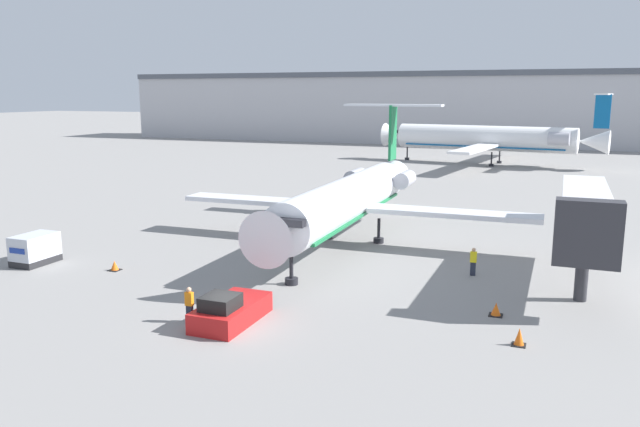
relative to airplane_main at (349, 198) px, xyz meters
name	(u,v)px	position (x,y,z in m)	size (l,w,h in m)	color
ground_plane	(230,328)	(0.20, -18.77, -3.57)	(600.00, 600.00, 0.00)	gray
terminal_building	(496,108)	(0.20, 101.23, 4.56)	(180.00, 16.80, 16.21)	#B2B2B7
airplane_main	(349,198)	(0.00, 0.00, 0.00)	(28.07, 29.06, 10.38)	silver
pushback_tug	(231,311)	(-0.11, -18.15, -2.94)	(2.32, 4.79, 1.73)	#B21919
luggage_cart	(35,249)	(-17.90, -13.25, -2.55)	(1.83, 2.98, 2.03)	#232326
worker_near_tug	(189,304)	(-2.06, -18.85, -2.60)	(0.40, 0.26, 1.84)	#232838
worker_by_wing	(473,261)	(10.10, -5.24, -2.62)	(0.40, 0.25, 1.80)	#232838
traffic_cone_left	(115,266)	(-11.85, -12.62, -3.27)	(0.71, 0.71, 0.64)	black
traffic_cone_right	(496,309)	(12.25, -12.22, -3.24)	(0.70, 0.70, 0.69)	black
traffic_cone_mid	(519,337)	(13.65, -15.86, -3.17)	(0.63, 0.63, 0.83)	black
airplane_parked_far_left	(489,138)	(3.58, 59.82, 0.66)	(36.21, 36.92, 11.35)	white
jet_bridge	(585,213)	(16.36, -5.20, 0.88)	(3.20, 13.80, 6.19)	#2D2D33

